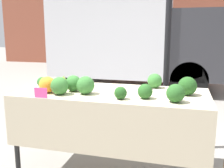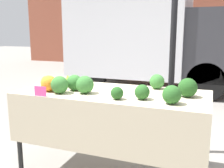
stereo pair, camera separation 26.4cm
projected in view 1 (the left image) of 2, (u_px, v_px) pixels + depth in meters
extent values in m
cylinder|color=black|center=(167.00, 46.00, 3.08)|extent=(0.07, 0.07, 2.58)
cube|color=silver|center=(115.00, 32.00, 6.96)|extent=(2.89, 2.23, 2.20)
cube|color=#333338|center=(195.00, 44.00, 6.49)|extent=(1.25, 2.05, 1.58)
cylinder|color=black|center=(189.00, 80.00, 5.81)|extent=(0.83, 0.22, 0.83)
cylinder|color=black|center=(188.00, 69.00, 7.54)|extent=(0.83, 0.22, 0.83)
cylinder|color=black|center=(74.00, 75.00, 6.51)|extent=(0.83, 0.22, 0.83)
cylinder|color=black|center=(97.00, 66.00, 8.24)|extent=(0.83, 0.22, 0.83)
cube|color=beige|center=(112.00, 93.00, 2.66)|extent=(1.91, 0.86, 0.03)
cube|color=beige|center=(100.00, 131.00, 2.31)|extent=(1.91, 0.01, 0.47)
cylinder|color=black|center=(16.00, 138.00, 2.62)|extent=(0.05, 0.05, 0.83)
cylinder|color=black|center=(205.00, 160.00, 2.16)|extent=(0.05, 0.05, 0.83)
cylinder|color=black|center=(51.00, 116.00, 3.32)|extent=(0.05, 0.05, 0.83)
cylinder|color=black|center=(200.00, 129.00, 2.86)|extent=(0.05, 0.05, 0.83)
sphere|color=orange|center=(47.00, 85.00, 2.60)|extent=(0.16, 0.16, 0.16)
cone|color=#93B238|center=(64.00, 80.00, 2.98)|extent=(0.13, 0.13, 0.11)
sphere|color=#23511E|center=(187.00, 86.00, 2.50)|extent=(0.18, 0.18, 0.18)
sphere|color=#2D6628|center=(44.00, 84.00, 2.76)|extent=(0.12, 0.12, 0.12)
sphere|color=#387533|center=(73.00, 83.00, 2.67)|extent=(0.16, 0.16, 0.16)
sphere|color=#285B23|center=(176.00, 93.00, 2.24)|extent=(0.16, 0.16, 0.16)
sphere|color=#2D6628|center=(42.00, 82.00, 2.87)|extent=(0.11, 0.11, 0.11)
sphere|color=#387533|center=(155.00, 81.00, 2.82)|extent=(0.16, 0.16, 0.16)
sphere|color=#387533|center=(60.00, 86.00, 2.52)|extent=(0.17, 0.17, 0.17)
sphere|color=#387533|center=(86.00, 85.00, 2.54)|extent=(0.18, 0.18, 0.18)
sphere|color=#285B23|center=(145.00, 91.00, 2.37)|extent=(0.14, 0.14, 0.14)
sphere|color=#23511E|center=(121.00, 93.00, 2.35)|extent=(0.12, 0.12, 0.12)
cube|color=#EF4793|center=(41.00, 93.00, 2.40)|extent=(0.13, 0.01, 0.10)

